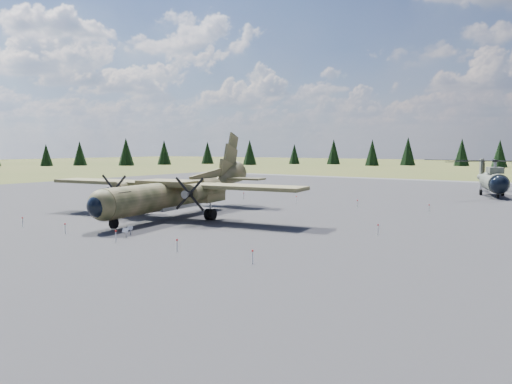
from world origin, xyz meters
The scene contains 8 objects.
ground centered at (0.00, 0.00, 0.00)m, with size 500.00×500.00×0.00m, color brown.
apron centered at (0.00, 10.00, 0.00)m, with size 120.00×120.00×0.04m, color #5D5C61.
transport_plane centered at (-3.81, -1.16, 2.62)m, with size 27.68×24.96×9.11m.
helicopter_near centered at (18.51, 38.76, 3.61)m, with size 25.37×25.74×5.09m.
info_placard_left centered at (0.49, -10.84, 0.46)m, with size 0.48×0.30×0.70m.
info_placard_right centered at (1.27, -11.97, 0.51)m, with size 0.52×0.32×0.76m.
barrier_fence centered at (-0.46, -0.08, 0.51)m, with size 33.12×29.62×0.85m.
treeline centered at (-7.83, -5.05, 4.80)m, with size 324.49×317.79×10.99m.
Camera 1 is at (30.37, -36.99, 6.81)m, focal length 35.00 mm.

